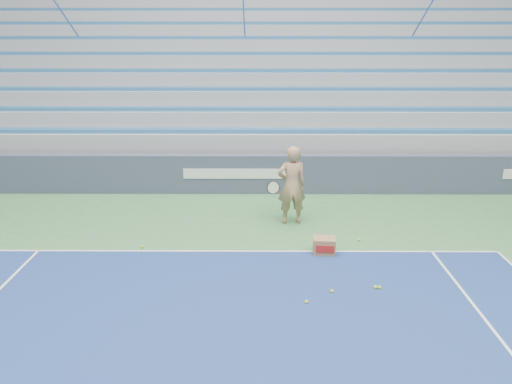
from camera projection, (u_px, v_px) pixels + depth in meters
sponsor_barrier at (241, 174)px, 14.04m from camera, size 30.00×0.32×1.10m
bleachers at (246, 87)px, 18.92m from camera, size 31.00×9.15×7.30m
tennis_player at (291, 185)px, 11.69m from camera, size 0.98×0.90×1.88m
ball_box at (324, 246)px, 10.28m from camera, size 0.49×0.39×0.34m
tennis_ball_0 at (332, 291)px, 8.76m from camera, size 0.07×0.07×0.07m
tennis_ball_1 at (379, 287)px, 8.89m from camera, size 0.07×0.07×0.07m
tennis_ball_2 at (375, 287)px, 8.90m from camera, size 0.07×0.07×0.07m
tennis_ball_3 at (142, 247)px, 10.57m from camera, size 0.07×0.07×0.07m
tennis_ball_4 at (359, 240)px, 10.93m from camera, size 0.07×0.07×0.07m
tennis_ball_5 at (307, 302)px, 8.42m from camera, size 0.07×0.07×0.07m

